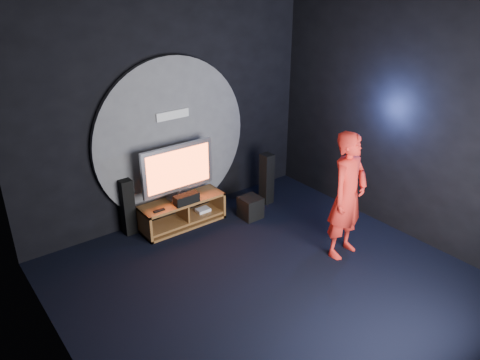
% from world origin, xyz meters
% --- Properties ---
extents(floor, '(5.00, 5.00, 0.00)m').
position_xyz_m(floor, '(0.00, 0.00, 0.00)').
color(floor, black).
rests_on(floor, ground).
extents(back_wall, '(5.00, 0.04, 3.50)m').
position_xyz_m(back_wall, '(0.00, 2.50, 1.75)').
color(back_wall, black).
rests_on(back_wall, ground).
extents(left_wall, '(0.04, 5.00, 3.50)m').
position_xyz_m(left_wall, '(-2.50, 0.00, 1.75)').
color(left_wall, black).
rests_on(left_wall, ground).
extents(right_wall, '(0.04, 5.00, 3.50)m').
position_xyz_m(right_wall, '(2.50, 0.00, 1.75)').
color(right_wall, black).
rests_on(right_wall, ground).
extents(wall_disc_panel, '(2.60, 0.11, 2.60)m').
position_xyz_m(wall_disc_panel, '(0.00, 2.44, 1.30)').
color(wall_disc_panel, '#515156').
rests_on(wall_disc_panel, ground).
extents(media_console, '(1.36, 0.45, 0.45)m').
position_xyz_m(media_console, '(-0.11, 2.05, 0.20)').
color(media_console, '#955E2E').
rests_on(media_console, ground).
extents(tv, '(1.21, 0.22, 0.89)m').
position_xyz_m(tv, '(-0.12, 2.12, 0.93)').
color(tv, silver).
rests_on(tv, media_console).
extents(center_speaker, '(0.40, 0.15, 0.15)m').
position_xyz_m(center_speaker, '(-0.12, 1.90, 0.53)').
color(center_speaker, black).
rests_on(center_speaker, media_console).
extents(remote, '(0.18, 0.05, 0.02)m').
position_xyz_m(remote, '(-0.58, 1.93, 0.46)').
color(remote, black).
rests_on(remote, media_console).
extents(tower_speaker_left, '(0.18, 0.20, 0.90)m').
position_xyz_m(tower_speaker_left, '(-0.90, 2.35, 0.45)').
color(tower_speaker_left, black).
rests_on(tower_speaker_left, ground).
extents(tower_speaker_right, '(0.18, 0.20, 0.90)m').
position_xyz_m(tower_speaker_right, '(1.45, 1.86, 0.45)').
color(tower_speaker_right, black).
rests_on(tower_speaker_right, ground).
extents(subwoofer, '(0.33, 0.33, 0.36)m').
position_xyz_m(subwoofer, '(0.90, 1.60, 0.18)').
color(subwoofer, black).
rests_on(subwoofer, ground).
extents(player, '(0.72, 0.53, 1.83)m').
position_xyz_m(player, '(1.32, -0.01, 0.91)').
color(player, red).
rests_on(player, ground).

